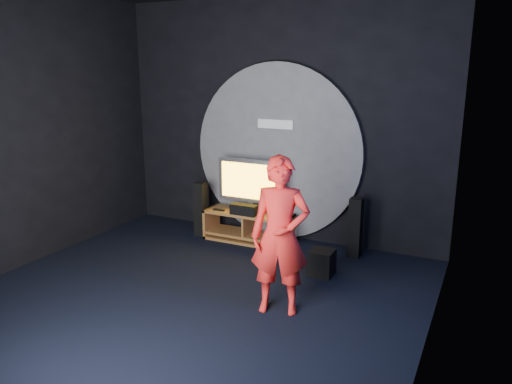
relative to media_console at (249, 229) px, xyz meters
The scene contains 13 objects.
floor 2.08m from the media_console, 82.67° to the right, with size 5.00×5.00×0.00m, color black.
back_wall 1.64m from the media_console, 59.63° to the left, with size 5.00×0.04×3.50m, color black.
left_wall 3.41m from the media_console, 137.49° to the right, with size 0.04×5.00×3.50m, color black.
right_wall 3.78m from the media_console, 36.57° to the right, with size 0.04×5.00×3.50m, color black.
wall_disc_panel 1.20m from the media_console, 56.20° to the left, with size 2.60×0.11×2.60m.
media_console is the anchor object (origin of this frame).
tv 0.68m from the media_console, 96.29° to the left, with size 1.02×0.22×0.77m.
center_speaker 0.36m from the media_console, 92.92° to the right, with size 0.40×0.15×0.15m, color black.
remote 0.53m from the media_console, 164.74° to the right, with size 0.18×0.05×0.02m, color black.
tower_speaker_left 0.82m from the media_console, behind, with size 0.17×0.18×0.83m, color black.
tower_speaker_right 1.59m from the media_console, ahead, with size 0.17×0.18×0.83m, color black.
subwoofer 1.54m from the media_console, 27.22° to the right, with size 0.29×0.29×0.32m, color black.
player 2.29m from the media_console, 54.77° to the right, with size 0.61×0.40×1.67m, color red.
Camera 1 is at (2.91, -4.22, 2.54)m, focal length 35.00 mm.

